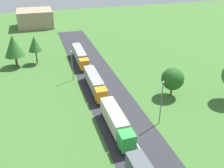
{
  "coord_description": "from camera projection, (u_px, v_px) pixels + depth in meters",
  "views": [
    {
      "loc": [
        -13.85,
        -7.22,
        28.63
      ],
      "look_at": [
        1.94,
        43.53,
        1.02
      ],
      "focal_mm": 40.8,
      "sensor_mm": 36.0,
      "label": 1
    }
  ],
  "objects": [
    {
      "name": "truck_fourth",
      "position": [
        80.0,
        55.0,
        73.34
      ],
      "size": [
        2.64,
        14.32,
        3.65
      ],
      "color": "orange",
      "rests_on": "road"
    },
    {
      "name": "distant_building",
      "position": [
        35.0,
        18.0,
        108.5
      ],
      "size": [
        14.26,
        13.48,
        7.08
      ],
      "primitive_type": "cube",
      "color": "#9E846B",
      "rests_on": "ground"
    },
    {
      "name": "lane_marking_centre",
      "position": [
        144.0,
        155.0,
        40.24
      ],
      "size": [
        0.16,
        119.99,
        0.01
      ],
      "color": "white",
      "rests_on": "road"
    },
    {
      "name": "lamppost_second",
      "position": [
        161.0,
        101.0,
        45.63
      ],
      "size": [
        0.36,
        0.36,
        8.87
      ],
      "color": "slate",
      "rests_on": "ground"
    },
    {
      "name": "lamppost_third",
      "position": [
        72.0,
        64.0,
        61.98
      ],
      "size": [
        0.36,
        0.36,
        7.83
      ],
      "color": "slate",
      "rests_on": "ground"
    },
    {
      "name": "tree_oak",
      "position": [
        14.0,
        46.0,
        68.96
      ],
      "size": [
        5.35,
        5.35,
        9.01
      ],
      "color": "#513823",
      "rests_on": "ground"
    },
    {
      "name": "tree_maple",
      "position": [
        173.0,
        79.0,
        55.35
      ],
      "size": [
        4.98,
        4.98,
        6.62
      ],
      "color": "#513823",
      "rests_on": "ground"
    },
    {
      "name": "truck_second",
      "position": [
        116.0,
        122.0,
        44.69
      ],
      "size": [
        2.53,
        12.64,
        3.66
      ],
      "color": "green",
      "rests_on": "road"
    },
    {
      "name": "truck_third",
      "position": [
        95.0,
        82.0,
        58.39
      ],
      "size": [
        2.61,
        13.88,
        3.45
      ],
      "color": "orange",
      "rests_on": "road"
    },
    {
      "name": "tree_pine",
      "position": [
        35.0,
        44.0,
        71.02
      ],
      "size": [
        3.82,
        3.82,
        8.01
      ],
      "color": "#513823",
      "rests_on": "ground"
    },
    {
      "name": "road",
      "position": [
        134.0,
        139.0,
        43.72
      ],
      "size": [
        10.0,
        140.0,
        0.06
      ],
      "primitive_type": "cube",
      "color": "#2B2B30",
      "rests_on": "ground"
    }
  ]
}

